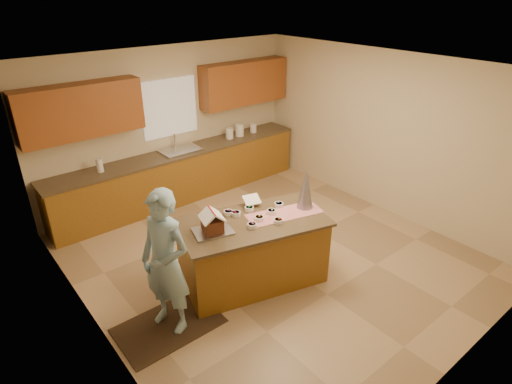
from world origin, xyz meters
TOP-DOWN VIEW (x-y plane):
  - floor at (0.00, 0.00)m, footprint 5.50×5.50m
  - ceiling at (0.00, 0.00)m, footprint 5.50×5.50m
  - wall_back at (0.00, 2.75)m, footprint 5.50×5.50m
  - wall_front at (0.00, -2.75)m, footprint 5.50×5.50m
  - wall_left at (-2.50, 0.00)m, footprint 5.50×5.50m
  - wall_right at (2.50, 0.00)m, footprint 5.50×5.50m
  - stone_accent at (-2.48, -0.80)m, footprint 0.00×2.50m
  - window_curtain at (0.00, 2.72)m, footprint 1.05×0.03m
  - back_counter_base at (0.00, 2.45)m, footprint 4.80×0.60m
  - back_counter_top at (0.00, 2.45)m, footprint 4.85×0.63m
  - upper_cabinet_left at (-1.55, 2.57)m, footprint 1.85×0.35m
  - upper_cabinet_right at (1.55, 2.57)m, footprint 1.85×0.35m
  - sink at (0.00, 2.45)m, footprint 0.70×0.45m
  - faucet at (0.00, 2.63)m, footprint 0.03×0.03m
  - island_base at (-0.55, -0.28)m, footprint 1.97×1.34m
  - island_top at (-0.55, -0.28)m, footprint 2.07×1.44m
  - table_runner at (-0.11, -0.40)m, footprint 1.06×0.61m
  - baking_tray at (-1.09, -0.19)m, footprint 0.53×0.45m
  - cookbook at (-0.30, 0.04)m, footprint 0.26×0.22m
  - tinsel_tree at (0.22, -0.44)m, footprint 0.27×0.27m
  - rug at (-1.86, -0.33)m, footprint 1.18×0.77m
  - boy at (-1.81, -0.33)m, footprint 0.61×0.74m
  - canister_a at (1.08, 2.45)m, footprint 0.15×0.15m
  - canister_b at (1.33, 2.45)m, footprint 0.16×0.16m
  - canister_c at (1.67, 2.45)m, footprint 0.13×0.13m
  - paper_towel at (-1.45, 2.45)m, footprint 0.10×0.10m
  - gingerbread_house at (-1.09, -0.19)m, footprint 0.34×0.34m
  - candy_bowls at (-0.44, -0.22)m, footprint 0.77×0.69m

SIDE VIEW (x-z plane):
  - floor at x=0.00m, z-range 0.00..0.00m
  - rug at x=-1.86m, z-range 0.00..0.01m
  - island_base at x=-0.55m, z-range 0.00..0.88m
  - back_counter_base at x=0.00m, z-range 0.00..0.88m
  - boy at x=-1.81m, z-range 0.01..1.75m
  - sink at x=0.00m, z-range 0.83..0.95m
  - island_top at x=-0.55m, z-range 0.88..0.92m
  - back_counter_top at x=0.00m, z-range 0.88..0.92m
  - table_runner at x=-0.11m, z-range 0.92..0.92m
  - baking_tray at x=-1.09m, z-range 0.92..0.94m
  - candy_bowls at x=-0.44m, z-range 0.92..0.97m
  - cookbook at x=-0.30m, z-range 0.96..1.06m
  - canister_c at x=1.67m, z-range 0.92..1.10m
  - canister_a at x=1.08m, z-range 0.92..1.12m
  - paper_towel at x=-1.45m, z-range 0.92..1.14m
  - canister_b at x=1.33m, z-range 0.92..1.16m
  - gingerbread_house at x=-1.09m, z-range 0.91..1.19m
  - faucet at x=0.00m, z-range 0.92..1.20m
  - tinsel_tree at x=0.22m, z-range 0.92..1.47m
  - stone_accent at x=-2.48m, z-range 0.00..2.50m
  - wall_back at x=0.00m, z-range 1.35..1.35m
  - wall_front at x=0.00m, z-range 1.35..1.35m
  - wall_left at x=-2.50m, z-range 1.35..1.35m
  - wall_right at x=2.50m, z-range 1.35..1.35m
  - window_curtain at x=0.00m, z-range 1.15..2.15m
  - upper_cabinet_left at x=-1.55m, z-range 1.50..2.30m
  - upper_cabinet_right at x=1.55m, z-range 1.50..2.30m
  - ceiling at x=0.00m, z-range 2.70..2.70m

